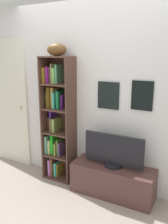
% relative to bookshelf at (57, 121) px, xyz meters
% --- Properties ---
extents(back_wall, '(4.80, 0.08, 2.56)m').
position_rel_bookshelf_xyz_m(back_wall, '(0.54, 0.14, 0.40)').
color(back_wall, silver).
rests_on(back_wall, ground).
extents(bookshelf, '(0.45, 0.29, 1.79)m').
position_rel_bookshelf_xyz_m(bookshelf, '(0.00, 0.00, 0.00)').
color(bookshelf, '#523329').
rests_on(bookshelf, ground).
extents(football, '(0.30, 0.19, 0.17)m').
position_rel_bookshelf_xyz_m(football, '(0.05, -0.03, 1.00)').
color(football, brown).
rests_on(football, bookshelf).
extents(tv_stand, '(1.08, 0.39, 0.41)m').
position_rel_bookshelf_xyz_m(tv_stand, '(0.91, -0.09, -0.67)').
color(tv_stand, '#52322F').
rests_on(tv_stand, ground).
extents(television, '(0.78, 0.22, 0.43)m').
position_rel_bookshelf_xyz_m(television, '(0.91, -0.08, -0.26)').
color(television, black).
rests_on(television, tv_stand).
extents(door, '(0.84, 0.09, 2.05)m').
position_rel_bookshelf_xyz_m(door, '(-1.05, 0.09, 0.14)').
color(door, silver).
rests_on(door, ground).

